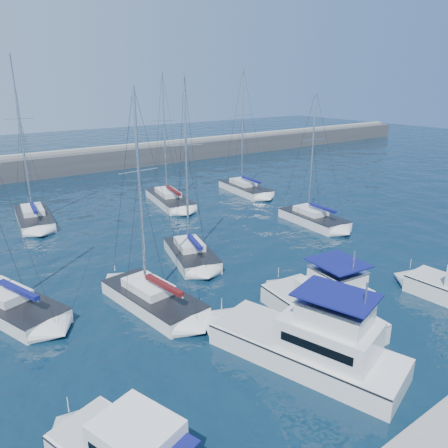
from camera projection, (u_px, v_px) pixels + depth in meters
ground at (319, 302)px, 28.57m from camera, size 220.00×220.00×0.00m
breakwater at (67, 166)px, 68.01m from camera, size 160.00×6.00×4.45m
motor_yacht_port_inner at (314, 345)px, 22.05m from camera, size 6.26×10.46×4.69m
motor_yacht_stbd_inner at (325, 307)px, 25.76m from camera, size 4.19×7.92×4.69m
sailboat_mid_a at (9, 304)px, 27.28m from camera, size 5.65×9.08×14.54m
sailboat_mid_b at (153, 298)px, 28.01m from camera, size 4.02×8.13×13.91m
sailboat_mid_c at (191, 254)px, 35.08m from camera, size 4.65×7.26×14.63m
sailboat_mid_e at (313, 219)px, 43.98m from camera, size 3.68×7.73×13.26m
sailboat_back_a at (34, 218)px, 44.21m from camera, size 4.15×8.69×16.53m
sailboat_back_b at (170, 199)px, 51.01m from camera, size 4.86×9.80×15.16m
sailboat_back_c at (245, 188)px, 56.03m from camera, size 3.99×8.80×15.52m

